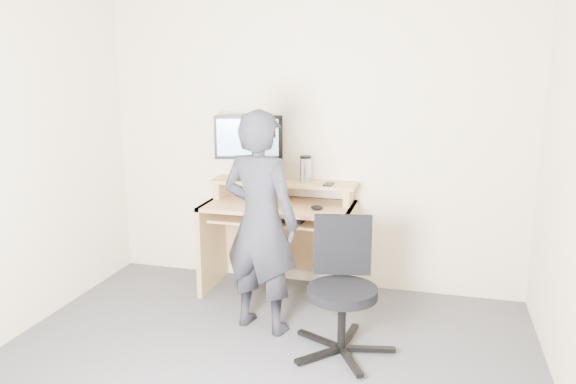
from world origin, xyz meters
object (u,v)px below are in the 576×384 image
at_px(office_chair, 342,282).
at_px(person, 260,223).
at_px(monitor, 249,141).
at_px(desk, 281,226).

height_order(office_chair, person, person).
height_order(monitor, office_chair, monitor).
relative_size(monitor, person, 0.35).
xyz_separation_m(office_chair, person, (-0.60, 0.15, 0.31)).
distance_m(office_chair, person, 0.70).
distance_m(desk, person, 0.76).
xyz_separation_m(monitor, office_chair, (0.95, -0.94, -0.76)).
xyz_separation_m(desk, person, (0.05, -0.72, 0.23)).
relative_size(monitor, office_chair, 0.64).
bearing_deg(person, desk, -72.10).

